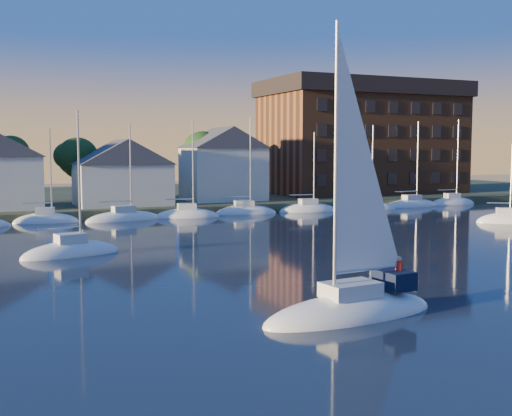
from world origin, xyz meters
TOP-DOWN VIEW (x-y plane):
  - shoreline_land at (0.00, 75.00)m, footprint 160.00×50.00m
  - wooden_dock at (0.00, 52.00)m, footprint 120.00×3.00m
  - clubhouse_centre at (-6.00, 57.00)m, footprint 11.55×8.40m
  - clubhouse_east at (8.00, 59.00)m, footprint 10.50×8.40m
  - condo_block at (34.00, 64.95)m, footprint 31.00×17.00m
  - tree_line at (2.00, 63.00)m, footprint 93.40×5.40m
  - moored_fleet at (0.00, 49.00)m, footprint 87.50×2.40m
  - hero_sailboat at (-6.71, 3.75)m, footprint 9.71×3.92m
  - drifting_sailboat_left at (-16.37, 27.03)m, footprint 7.97×4.16m
  - drifting_sailboat_right at (28.81, 29.74)m, footprint 5.84×4.83m

SIDE VIEW (x-z plane):
  - shoreline_land at x=0.00m, z-range -1.00..1.00m
  - wooden_dock at x=0.00m, z-range -0.50..0.50m
  - drifting_sailboat_left at x=-16.37m, z-range -5.81..6.00m
  - drifting_sailboat_right at x=28.81m, z-range -4.68..4.87m
  - moored_fleet at x=0.00m, z-range -5.93..6.12m
  - hero_sailboat at x=-6.71m, z-range -6.73..7.94m
  - clubhouse_centre at x=-6.00m, z-range 1.09..9.17m
  - clubhouse_east at x=8.00m, z-range 1.10..10.90m
  - tree_line at x=2.00m, z-range 2.73..11.63m
  - condo_block at x=34.00m, z-range 1.09..18.49m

